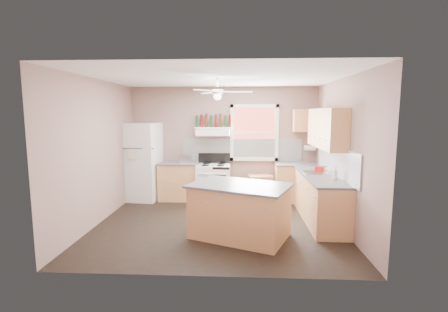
{
  "coord_description": "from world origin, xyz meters",
  "views": [
    {
      "loc": [
        0.41,
        -5.89,
        2.07
      ],
      "look_at": [
        0.1,
        0.3,
        1.25
      ],
      "focal_mm": 26.0,
      "sensor_mm": 36.0,
      "label": 1
    }
  ],
  "objects_px": {
    "toaster": "(185,159)",
    "cart": "(260,189)",
    "island": "(240,212)",
    "stove": "(214,183)",
    "refrigerator": "(142,162)"
  },
  "relations": [
    {
      "from": "toaster",
      "to": "cart",
      "type": "bearing_deg",
      "value": 0.08
    },
    {
      "from": "stove",
      "to": "cart",
      "type": "height_order",
      "value": "stove"
    },
    {
      "from": "cart",
      "to": "refrigerator",
      "type": "bearing_deg",
      "value": 168.33
    },
    {
      "from": "island",
      "to": "stove",
      "type": "bearing_deg",
      "value": 128.28
    },
    {
      "from": "cart",
      "to": "island",
      "type": "bearing_deg",
      "value": -114.94
    },
    {
      "from": "refrigerator",
      "to": "stove",
      "type": "distance_m",
      "value": 1.78
    },
    {
      "from": "toaster",
      "to": "stove",
      "type": "distance_m",
      "value": 0.89
    },
    {
      "from": "toaster",
      "to": "island",
      "type": "xyz_separation_m",
      "value": [
        1.31,
        -2.34,
        -0.56
      ]
    },
    {
      "from": "island",
      "to": "cart",
      "type": "bearing_deg",
      "value": 101.38
    },
    {
      "from": "toaster",
      "to": "cart",
      "type": "xyz_separation_m",
      "value": [
        1.79,
        0.03,
        -0.72
      ]
    },
    {
      "from": "toaster",
      "to": "cart",
      "type": "height_order",
      "value": "toaster"
    },
    {
      "from": "refrigerator",
      "to": "cart",
      "type": "height_order",
      "value": "refrigerator"
    },
    {
      "from": "refrigerator",
      "to": "cart",
      "type": "bearing_deg",
      "value": 8.95
    },
    {
      "from": "toaster",
      "to": "stove",
      "type": "height_order",
      "value": "toaster"
    },
    {
      "from": "refrigerator",
      "to": "island",
      "type": "xyz_separation_m",
      "value": [
        2.34,
        -2.28,
        -0.49
      ]
    }
  ]
}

